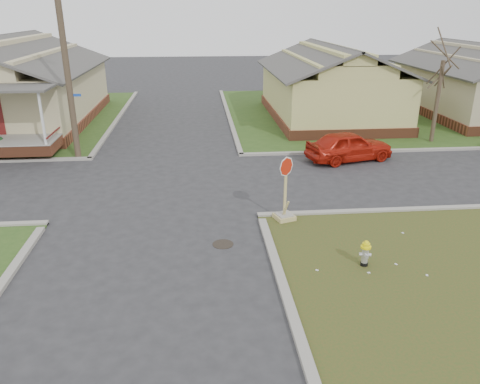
{
  "coord_description": "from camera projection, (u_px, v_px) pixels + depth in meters",
  "views": [
    {
      "loc": [
        1.58,
        -13.13,
        6.67
      ],
      "look_at": [
        2.86,
        1.0,
        1.1
      ],
      "focal_mm": 35.0,
      "sensor_mm": 36.0,
      "label": 1
    }
  ],
  "objects": [
    {
      "name": "stop_sign",
      "position": [
        285.0,
        206.0,
        15.62
      ],
      "size": [
        0.63,
        0.61,
        2.21
      ],
      "rotation": [
        0.0,
        0.0,
        0.31
      ],
      "color": "tan",
      "rests_on": "ground"
    },
    {
      "name": "utility_pole",
      "position": [
        65.0,
        57.0,
        20.67
      ],
      "size": [
        1.8,
        0.28,
        9.0
      ],
      "color": "#403225",
      "rests_on": "ground"
    },
    {
      "name": "fire_hydrant",
      "position": [
        365.0,
        252.0,
        12.8
      ],
      "size": [
        0.28,
        0.28,
        0.76
      ],
      "rotation": [
        0.0,
        0.0,
        -0.22
      ],
      "color": "black",
      "rests_on": "ground"
    },
    {
      "name": "tree_mid_right",
      "position": [
        437.0,
        102.0,
        24.32
      ],
      "size": [
        0.22,
        0.22,
        4.2
      ],
      "primitive_type": "cylinder",
      "color": "#403225",
      "rests_on": "verge_far_right"
    },
    {
      "name": "corner_house",
      "position": [
        5.0,
        87.0,
        28.27
      ],
      "size": [
        10.1,
        15.5,
        5.3
      ],
      "color": "brown",
      "rests_on": "ground"
    },
    {
      "name": "side_house_yellow",
      "position": [
        329.0,
        84.0,
        29.82
      ],
      "size": [
        7.6,
        11.6,
        4.7
      ],
      "color": "brown",
      "rests_on": "ground"
    },
    {
      "name": "manhole",
      "position": [
        223.0,
        244.0,
        14.2
      ],
      "size": [
        0.64,
        0.64,
        0.01
      ],
      "primitive_type": "cylinder",
      "color": "black",
      "rests_on": "ground"
    },
    {
      "name": "side_house_tan",
      "position": [
        479.0,
        82.0,
        30.65
      ],
      "size": [
        7.6,
        11.6,
        4.7
      ],
      "color": "brown",
      "rests_on": "ground"
    },
    {
      "name": "red_sedan",
      "position": [
        349.0,
        146.0,
        21.83
      ],
      "size": [
        4.36,
        2.59,
        1.39
      ],
      "primitive_type": "imported",
      "rotation": [
        0.0,
        0.0,
        1.82
      ],
      "color": "#AE1A0C",
      "rests_on": "ground"
    },
    {
      "name": "curbs",
      "position": [
        162.0,
        184.0,
        19.12
      ],
      "size": [
        80.0,
        40.0,
        0.12
      ],
      "primitive_type": null,
      "color": "gray",
      "rests_on": "ground"
    },
    {
      "name": "ground",
      "position": [
        151.0,
        240.0,
        14.48
      ],
      "size": [
        120.0,
        120.0,
        0.0
      ],
      "primitive_type": "plane",
      "color": "#29292B",
      "rests_on": "ground"
    }
  ]
}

